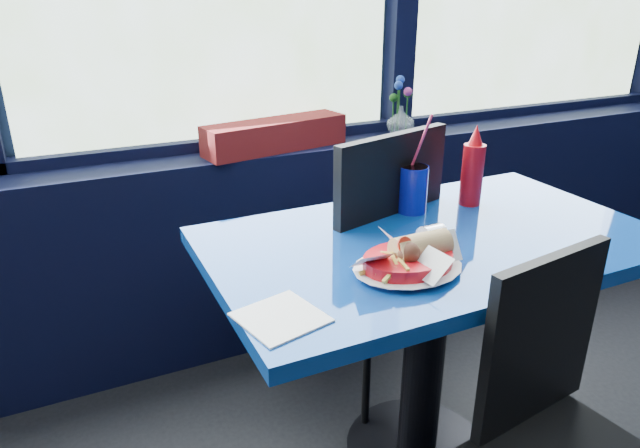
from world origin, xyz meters
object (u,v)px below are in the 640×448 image
at_px(food_basket, 410,259).
at_px(soda_cup, 413,188).
at_px(chair_near_front, 562,424).
at_px(near_table, 429,296).
at_px(flower_vase, 401,117).
at_px(ketchup_bottle, 473,170).
at_px(planter_box, 275,135).
at_px(chair_near_back, 376,251).

bearing_deg(food_basket, soda_cup, 79.40).
relative_size(chair_near_front, soda_cup, 2.88).
bearing_deg(food_basket, near_table, 63.22).
height_order(flower_vase, ketchup_bottle, flower_vase).
distance_m(planter_box, soda_cup, 0.68).
bearing_deg(chair_near_back, food_basket, 52.15).
bearing_deg(soda_cup, planter_box, 104.99).
xyz_separation_m(chair_near_front, flower_vase, (0.40, 1.30, 0.39)).
height_order(near_table, chair_near_front, chair_near_front).
xyz_separation_m(near_table, chair_near_front, (0.03, -0.47, -0.08)).
height_order(flower_vase, soda_cup, soda_cup).
height_order(flower_vase, food_basket, flower_vase).
xyz_separation_m(planter_box, flower_vase, (0.55, -0.01, 0.02)).
bearing_deg(planter_box, soda_cup, -84.84).
xyz_separation_m(flower_vase, food_basket, (-0.59, -0.97, -0.09)).
distance_m(chair_near_front, soda_cup, 0.73).
relative_size(chair_near_back, soda_cup, 3.37).
height_order(ketchup_bottle, soda_cup, soda_cup).
xyz_separation_m(chair_near_front, food_basket, (-0.20, 0.33, 0.30)).
bearing_deg(food_basket, planter_box, 111.10).
bearing_deg(chair_near_front, flower_vase, 65.15).
relative_size(near_table, planter_box, 2.16).
xyz_separation_m(ketchup_bottle, soda_cup, (-0.20, 0.02, -0.04)).
relative_size(planter_box, food_basket, 1.89).
bearing_deg(ketchup_bottle, chair_near_front, -109.30).
xyz_separation_m(near_table, chair_near_back, (0.02, 0.32, -0.00)).
distance_m(chair_near_front, food_basket, 0.48).
height_order(chair_near_back, soda_cup, soda_cup).
height_order(chair_near_front, flower_vase, flower_vase).
bearing_deg(near_table, food_basket, -140.60).
xyz_separation_m(planter_box, soda_cup, (0.18, -0.65, -0.03)).
height_order(near_table, ketchup_bottle, ketchup_bottle).
relative_size(chair_near_front, food_basket, 2.87).
distance_m(flower_vase, soda_cup, 0.75).
distance_m(near_table, soda_cup, 0.32).
distance_m(chair_near_back, ketchup_bottle, 0.40).
distance_m(near_table, flower_vase, 0.98).
relative_size(chair_near_back, planter_box, 1.78).
distance_m(planter_box, food_basket, 0.98).
xyz_separation_m(chair_near_front, chair_near_back, (-0.01, 0.79, 0.08)).
xyz_separation_m(near_table, food_basket, (-0.17, -0.14, 0.21)).
xyz_separation_m(near_table, planter_box, (-0.13, 0.84, 0.29)).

